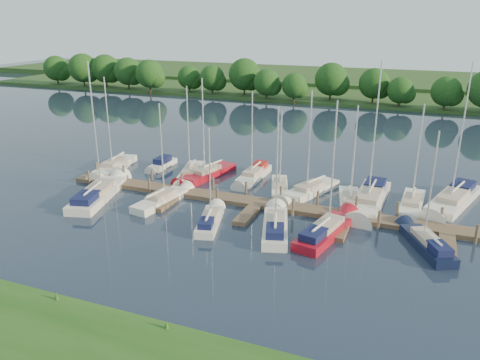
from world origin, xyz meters
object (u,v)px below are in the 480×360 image
(motorboat, at_px, (162,165))
(sailboat_n_5, at_px, (280,188))
(sailboat_n_0, at_px, (114,168))
(sailboat_s_2, at_px, (210,221))
(dock, at_px, (256,206))

(motorboat, xyz_separation_m, sailboat_n_5, (14.81, -2.40, -0.05))
(sailboat_n_0, distance_m, sailboat_s_2, 18.58)
(sailboat_n_0, distance_m, motorboat, 5.37)
(sailboat_n_5, bearing_deg, sailboat_s_2, 54.79)
(dock, height_order, sailboat_n_0, sailboat_n_0)
(motorboat, height_order, sailboat_s_2, sailboat_s_2)
(dock, distance_m, sailboat_s_2, 5.39)
(sailboat_n_0, relative_size, sailboat_s_2, 1.28)
(motorboat, xyz_separation_m, sailboat_s_2, (11.69, -12.13, -0.00))
(sailboat_n_0, height_order, sailboat_n_5, sailboat_n_0)
(dock, height_order, sailboat_n_5, sailboat_n_5)
(motorboat, bearing_deg, dock, 153.18)
(dock, xyz_separation_m, motorboat, (-14.05, 7.28, 0.13))
(motorboat, bearing_deg, sailboat_s_2, 134.52)
(dock, distance_m, sailboat_n_0, 19.03)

